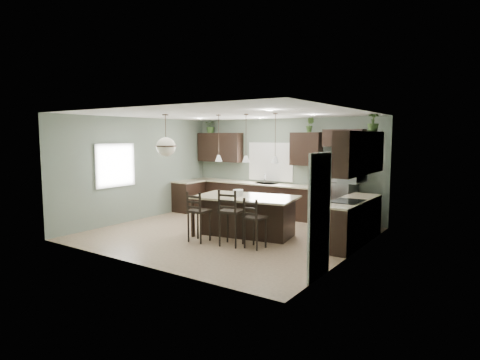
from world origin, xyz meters
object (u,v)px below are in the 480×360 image
object	(u,v)px
bar_stool_center	(231,217)
plant_back_left	(211,126)
kitchen_island	(246,216)
serving_dish	(238,193)
bar_stool_right	(255,223)
refrigerator	(336,190)
bar_stool_left	(199,216)

from	to	relation	value
bar_stool_center	plant_back_left	bearing A→B (deg)	123.71
bar_stool_center	kitchen_island	bearing A→B (deg)	93.83
kitchen_island	plant_back_left	distance (m)	4.40
serving_dish	plant_back_left	world-z (taller)	plant_back_left
kitchen_island	plant_back_left	world-z (taller)	plant_back_left
bar_stool_right	bar_stool_center	bearing A→B (deg)	-163.38
refrigerator	kitchen_island	xyz separation A→B (m)	(-1.31, -2.24, -0.46)
bar_stool_center	plant_back_left	xyz separation A→B (m)	(-3.17, 3.32, 2.02)
bar_stool_left	bar_stool_right	distance (m)	1.31
serving_dish	bar_stool_right	world-z (taller)	serving_dish
bar_stool_center	bar_stool_right	size ratio (longest dim) A/B	1.15
serving_dish	bar_stool_right	bearing A→B (deg)	-38.00
refrigerator	bar_stool_center	size ratio (longest dim) A/B	1.53
kitchen_island	bar_stool_right	bearing A→B (deg)	-55.73
serving_dish	bar_stool_right	size ratio (longest dim) A/B	0.23
kitchen_island	bar_stool_left	xyz separation A→B (m)	(-0.55, -1.01, 0.10)
serving_dish	bar_stool_left	world-z (taller)	bar_stool_left
serving_dish	bar_stool_center	bearing A→B (deg)	-63.96
bar_stool_right	plant_back_left	bearing A→B (deg)	143.25
plant_back_left	kitchen_island	bearing A→B (deg)	-39.67
serving_dish	bar_stool_left	xyz separation A→B (m)	(-0.36, -0.98, -0.44)
refrigerator	kitchen_island	distance (m)	2.63
refrigerator	plant_back_left	size ratio (longest dim) A/B	4.16
kitchen_island	bar_stool_right	world-z (taller)	bar_stool_right
kitchen_island	bar_stool_left	size ratio (longest dim) A/B	2.05
bar_stool_left	serving_dish	bearing A→B (deg)	67.24
refrigerator	bar_stool_left	xyz separation A→B (m)	(-1.86, -3.25, -0.37)
bar_stool_center	serving_dish	bearing A→B (deg)	106.14
serving_dish	bar_stool_left	size ratio (longest dim) A/B	0.21
kitchen_island	serving_dish	bearing A→B (deg)	-180.00
bar_stool_left	bar_stool_right	world-z (taller)	bar_stool_left
bar_stool_center	bar_stool_right	distance (m)	0.54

